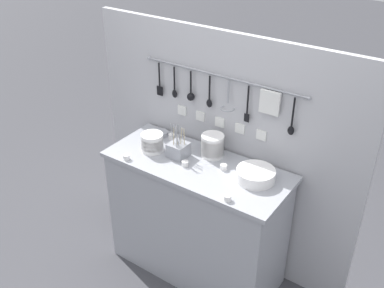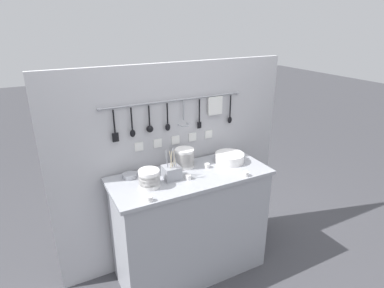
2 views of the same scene
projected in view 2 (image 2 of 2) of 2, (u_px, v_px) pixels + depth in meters
The scene contains 13 objects.
ground_plane at pixel (191, 269), 2.88m from camera, with size 20.00×20.00×0.00m, color #424247.
counter at pixel (191, 224), 2.71m from camera, with size 1.29×0.53×0.95m.
back_wall at pixel (175, 166), 2.80m from camera, with size 2.09×0.11×1.78m.
bowl_stack_nested_right at pixel (185, 158), 2.64m from camera, with size 0.16×0.16×0.16m.
bowl_stack_short_front at pixel (149, 178), 2.33m from camera, with size 0.16×0.16×0.13m.
plate_stack at pixel (229, 158), 2.75m from camera, with size 0.25×0.25×0.08m.
steel_mixing_bowl at pixel (130, 176), 2.48m from camera, with size 0.11×0.11×0.03m.
cutlery_caddy at pixel (171, 172), 2.46m from camera, with size 0.13×0.13×0.26m.
cup_back_right at pixel (246, 174), 2.51m from camera, with size 0.05×0.05×0.04m.
cup_mid_row at pixel (188, 177), 2.46m from camera, with size 0.05×0.05×0.04m.
cup_beside_plates at pixel (207, 166), 2.65m from camera, with size 0.05×0.05×0.04m.
cup_edge_far at pixel (149, 199), 2.16m from camera, with size 0.05×0.05×0.04m.
cup_back_left at pixel (141, 172), 2.53m from camera, with size 0.05×0.05×0.04m.
Camera 2 is at (-1.04, -2.02, 2.10)m, focal length 30.00 mm.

